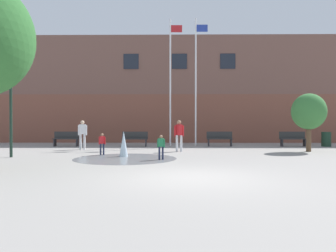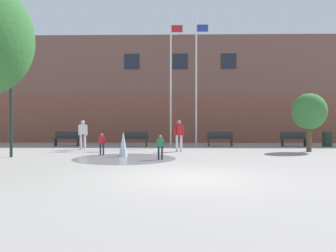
{
  "view_description": "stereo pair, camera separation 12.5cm",
  "coord_description": "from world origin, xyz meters",
  "views": [
    {
      "loc": [
        -0.52,
        -8.76,
        1.49
      ],
      "look_at": [
        -0.73,
        8.06,
        1.3
      ],
      "focal_mm": 35.0,
      "sensor_mm": 36.0,
      "label": 1
    },
    {
      "loc": [
        -0.39,
        -8.75,
        1.49
      ],
      "look_at": [
        -0.73,
        8.06,
        1.3
      ],
      "focal_mm": 35.0,
      "sensor_mm": 36.0,
      "label": 2
    }
  ],
  "objects": [
    {
      "name": "child_in_fountain",
      "position": [
        -0.96,
        4.24,
        0.58
      ],
      "size": [
        0.31,
        0.15,
        0.99
      ],
      "rotation": [
        0.0,
        0.0,
        -0.12
      ],
      "color": "#1E233D",
      "rests_on": "ground"
    },
    {
      "name": "lamp_post_left_lane",
      "position": [
        -7.4,
        5.1,
        2.7
      ],
      "size": [
        0.32,
        0.32,
        4.17
      ],
      "color": "#192D23",
      "rests_on": "ground"
    },
    {
      "name": "street_tree_near_building",
      "position": [
        6.43,
        7.95,
        2.02
      ],
      "size": [
        1.72,
        1.72,
        2.96
      ],
      "color": "brown",
      "rests_on": "ground"
    },
    {
      "name": "flagpole_left",
      "position": [
        -0.61,
        12.06,
        4.28
      ],
      "size": [
        0.8,
        0.1,
        8.06
      ],
      "color": "silver",
      "rests_on": "ground"
    },
    {
      "name": "ground_plane",
      "position": [
        0.0,
        0.0,
        0.0
      ],
      "size": [
        100.0,
        100.0,
        0.0
      ],
      "primitive_type": "plane",
      "color": "gray"
    },
    {
      "name": "park_bench_near_trashcan",
      "position": [
        6.95,
        11.57,
        0.48
      ],
      "size": [
        1.6,
        0.44,
        0.91
      ],
      "color": "#28282D",
      "rests_on": "ground"
    },
    {
      "name": "park_bench_left_of_flagpoles",
      "position": [
        -2.84,
        11.46,
        0.48
      ],
      "size": [
        1.6,
        0.44,
        0.91
      ],
      "color": "#28282D",
      "rests_on": "ground"
    },
    {
      "name": "adult_near_bench",
      "position": [
        -0.17,
        7.86,
        0.93
      ],
      "size": [
        0.5,
        0.39,
        1.59
      ],
      "rotation": [
        0.0,
        0.0,
        -1.13
      ],
      "color": "silver",
      "rests_on": "ground"
    },
    {
      "name": "park_bench_under_left_flagpole",
      "position": [
        2.44,
        11.65,
        0.48
      ],
      "size": [
        1.6,
        0.44,
        0.91
      ],
      "color": "#28282D",
      "rests_on": "ground"
    },
    {
      "name": "library_building",
      "position": [
        0.0,
        17.99,
        3.93
      ],
      "size": [
        36.0,
        6.05,
        7.85
      ],
      "color": "brown",
      "rests_on": "ground"
    },
    {
      "name": "flagpole_right",
      "position": [
        1.01,
        12.06,
        4.29
      ],
      "size": [
        0.8,
        0.1,
        8.08
      ],
      "color": "silver",
      "rests_on": "ground"
    },
    {
      "name": "child_running",
      "position": [
        -3.71,
        6.07,
        0.58
      ],
      "size": [
        0.31,
        0.24,
        0.99
      ],
      "rotation": [
        0.0,
        0.0,
        0.79
      ],
      "color": "#1E233D",
      "rests_on": "ground"
    },
    {
      "name": "splash_fountain",
      "position": [
        -2.54,
        5.09,
        0.3
      ],
      "size": [
        4.23,
        4.23,
        1.11
      ],
      "color": "gray",
      "rests_on": "ground"
    },
    {
      "name": "adult_in_red",
      "position": [
        -5.44,
        9.12,
        0.93
      ],
      "size": [
        0.5,
        0.35,
        1.59
      ],
      "rotation": [
        0.0,
        0.0,
        0.57
      ],
      "color": "silver",
      "rests_on": "ground"
    },
    {
      "name": "park_bench_far_left",
      "position": [
        -7.12,
        11.55,
        0.48
      ],
      "size": [
        1.6,
        0.44,
        0.91
      ],
      "color": "#28282D",
      "rests_on": "ground"
    },
    {
      "name": "trash_can",
      "position": [
        8.96,
        11.46,
        0.45
      ],
      "size": [
        0.56,
        0.56,
        0.9
      ],
      "primitive_type": "cylinder",
      "color": "#193323",
      "rests_on": "ground"
    }
  ]
}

